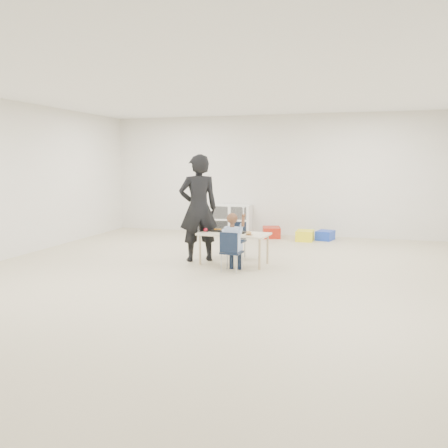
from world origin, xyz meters
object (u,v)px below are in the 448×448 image
(chair_near, at_px, (232,252))
(cubby_shelf, at_px, (222,219))
(table, at_px, (234,248))
(adult, at_px, (198,208))
(child, at_px, (232,240))

(chair_near, xyz_separation_m, cubby_shelf, (-1.29, 3.80, 0.03))
(table, bearing_deg, adult, 175.66)
(cubby_shelf, bearing_deg, adult, -80.81)
(chair_near, distance_m, cubby_shelf, 4.01)
(cubby_shelf, bearing_deg, table, -70.18)
(chair_near, bearing_deg, child, 4.90)
(chair_near, xyz_separation_m, adult, (-0.78, 0.63, 0.60))
(table, distance_m, child, 0.58)
(table, xyz_separation_m, adult, (-0.67, 0.11, 0.65))
(child, bearing_deg, cubby_shelf, 113.62)
(table, height_order, chair_near, chair_near)
(cubby_shelf, relative_size, adult, 0.76)
(chair_near, distance_m, adult, 1.17)
(table, relative_size, cubby_shelf, 0.86)
(table, xyz_separation_m, chair_near, (0.11, -0.52, 0.05))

